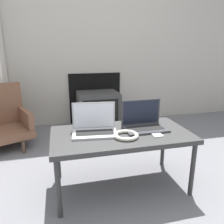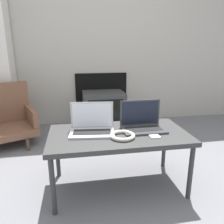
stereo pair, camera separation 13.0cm
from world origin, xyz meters
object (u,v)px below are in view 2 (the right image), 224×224
at_px(phone, 153,135).
at_px(tv, 104,110).
at_px(laptop_right, 142,123).
at_px(headphones, 122,136).
at_px(armchair, 5,117).
at_px(laptop_left, 92,126).

bearing_deg(phone, tv, 96.00).
xyz_separation_m(laptop_right, headphones, (-0.20, -0.15, -0.04)).
bearing_deg(phone, armchair, 138.62).
height_order(laptop_right, armchair, armchair).
distance_m(tv, armchair, 1.29).
distance_m(laptop_left, laptop_right, 0.41).
xyz_separation_m(tv, armchair, (-1.25, -0.32, 0.06)).
xyz_separation_m(headphones, phone, (0.24, 0.00, -0.01)).
bearing_deg(tv, laptop_right, -85.04).
distance_m(laptop_right, headphones, 0.25).
xyz_separation_m(laptop_left, armchair, (-0.96, 1.10, -0.21)).
xyz_separation_m(laptop_left, laptop_right, (0.41, 0.00, 0.00)).
relative_size(headphones, tv, 0.32).
relative_size(laptop_right, headphones, 1.79).
height_order(phone, armchair, armchair).
bearing_deg(tv, armchair, -165.51).
distance_m(laptop_right, armchair, 1.77).
bearing_deg(laptop_left, laptop_right, 6.42).
height_order(headphones, phone, headphones).
bearing_deg(phone, headphones, -179.68).
xyz_separation_m(laptop_left, headphones, (0.21, -0.15, -0.04)).
bearing_deg(headphones, tv, 87.30).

